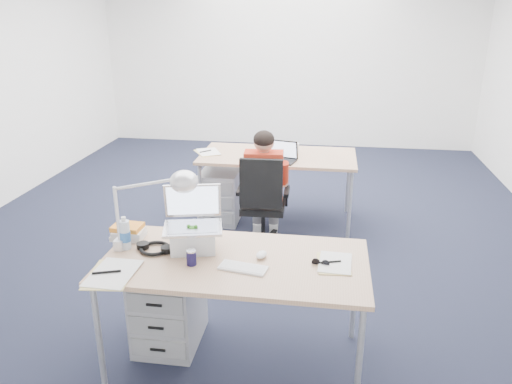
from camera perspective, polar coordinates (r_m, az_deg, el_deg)
floor at (r=5.22m, az=-0.03°, el=-4.12°), size 7.00×7.00×0.00m
room at (r=4.78m, az=-0.04°, el=14.94°), size 6.02×7.02×2.80m
desk_near at (r=3.06m, az=-2.42°, el=-8.48°), size 1.60×0.80×0.73m
desk_far at (r=5.20m, az=2.51°, el=3.78°), size 1.60×0.80×0.73m
office_chair at (r=4.70m, az=0.79°, el=-3.47°), size 0.61×0.61×0.93m
seated_person at (r=4.74m, az=0.97°, el=0.63°), size 0.37×0.63×1.13m
drawer_pedestal_near at (r=3.49m, az=-9.90°, el=-12.70°), size 0.40×0.50×0.55m
drawer_pedestal_far at (r=5.35m, az=-4.05°, el=-0.39°), size 0.40×0.50×0.55m
silver_laptop at (r=3.11m, az=-7.28°, el=-3.26°), size 0.42×0.36×0.38m
wireless_keyboard at (r=2.93m, az=-1.48°, el=-8.65°), size 0.30×0.16×0.01m
computer_mouse at (r=3.05m, az=0.62°, el=-7.18°), size 0.08×0.11×0.03m
headphones at (r=3.20m, az=-11.49°, el=-6.22°), size 0.28×0.23×0.04m
can_koozie at (r=2.98m, az=-7.39°, el=-7.43°), size 0.07×0.07×0.10m
water_bottle at (r=3.23m, az=-14.76°, el=-4.54°), size 0.08×0.08×0.21m
bear_figurine at (r=3.14m, az=-7.24°, el=-5.13°), size 0.09×0.07×0.17m
book_stack at (r=3.39m, az=-14.40°, el=-4.40°), size 0.24×0.22×0.09m
cordless_phone at (r=3.31m, az=-15.02°, el=-4.65°), size 0.04×0.03×0.14m
papers_left at (r=2.98m, az=-16.29°, el=-9.02°), size 0.25×0.35×0.01m
papers_right at (r=3.02m, az=8.86°, el=-8.07°), size 0.19×0.27×0.01m
sunglasses at (r=2.99m, az=7.39°, el=-8.05°), size 0.12×0.07×0.02m
desk_lamp at (r=3.10m, az=-12.82°, el=-1.91°), size 0.51×0.25×0.56m
dark_laptop at (r=4.92m, az=2.81°, el=4.65°), size 0.35×0.34×0.21m
far_cup at (r=5.25m, az=4.53°, el=5.02°), size 0.09×0.09×0.11m
far_papers at (r=5.28m, az=-5.58°, el=4.54°), size 0.32×0.36×0.01m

